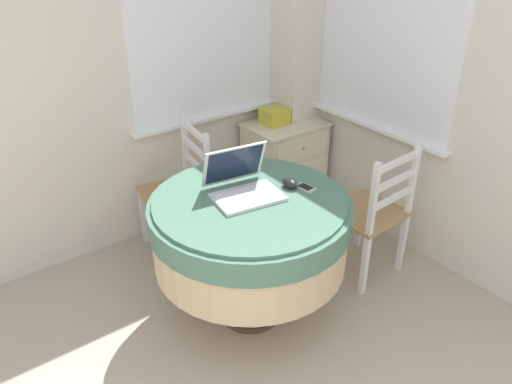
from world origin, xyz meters
The scene contains 9 objects.
corner_room_shell centered at (1.35, 1.81, 1.28)m, with size 4.58×4.68×2.55m.
round_dining_table centered at (1.04, 1.70, 0.58)m, with size 1.05×1.05×0.76m.
laptop centered at (1.04, 1.76, 0.81)m, with size 0.38×0.36×0.24m.
computer_mouse centered at (1.28, 1.67, 0.78)m, with size 0.06×0.10×0.05m.
cell_phone centered at (1.34, 1.61, 0.76)m, with size 0.07×0.12×0.01m.
dining_chair_near_back_window centered at (1.06, 2.51, 0.43)m, with size 0.45×0.47×0.88m.
dining_chair_near_right_window centered at (1.86, 1.57, 0.43)m, with size 0.45×0.42×0.88m.
corner_cabinet centered at (2.00, 2.58, 0.33)m, with size 0.57×0.44×0.67m.
storage_box centered at (1.94, 2.63, 0.72)m, with size 0.18×0.17×0.11m.
Camera 1 is at (-0.24, -0.08, 2.01)m, focal length 35.00 mm.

